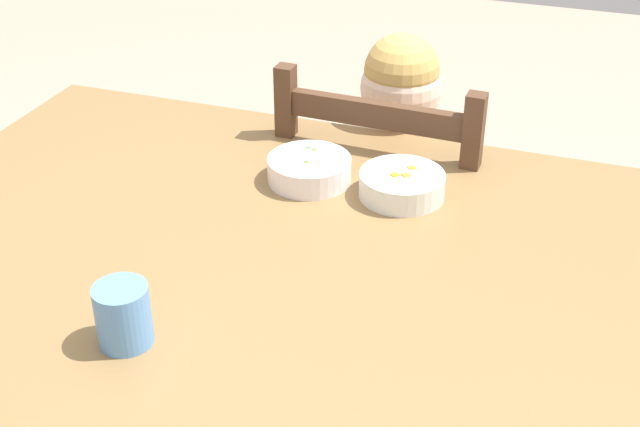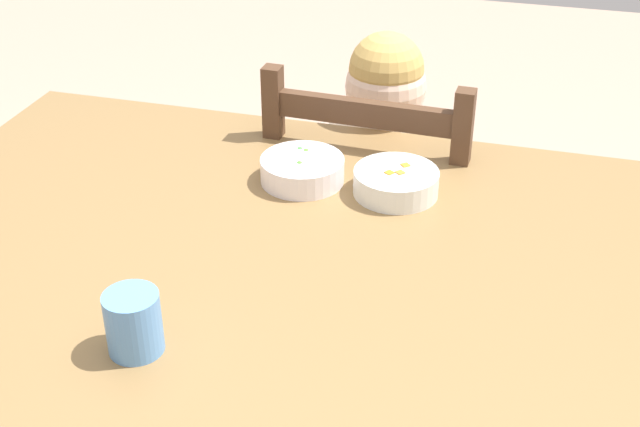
% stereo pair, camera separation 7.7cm
% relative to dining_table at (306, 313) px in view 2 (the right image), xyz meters
% --- Properties ---
extents(dining_table, '(1.51, 1.03, 0.78)m').
position_rel_dining_table_xyz_m(dining_table, '(0.00, 0.00, 0.00)').
color(dining_table, olive).
rests_on(dining_table, ground).
extents(dining_chair, '(0.44, 0.44, 0.93)m').
position_rel_dining_table_xyz_m(dining_chair, '(0.00, 0.56, -0.23)').
color(dining_chair, '#4D3321').
rests_on(dining_chair, ground).
extents(child_figure, '(0.32, 0.31, 0.96)m').
position_rel_dining_table_xyz_m(child_figure, '(0.01, 0.55, -0.05)').
color(child_figure, beige).
rests_on(child_figure, ground).
extents(bowl_of_peas, '(0.15, 0.15, 0.05)m').
position_rel_dining_table_xyz_m(bowl_of_peas, '(-0.08, 0.26, 0.12)').
color(bowl_of_peas, white).
rests_on(bowl_of_peas, dining_table).
extents(bowl_of_carrots, '(0.15, 0.15, 0.05)m').
position_rel_dining_table_xyz_m(bowl_of_carrots, '(0.09, 0.26, 0.12)').
color(bowl_of_carrots, white).
rests_on(bowl_of_carrots, dining_table).
extents(spoon, '(0.14, 0.03, 0.01)m').
position_rel_dining_table_xyz_m(spoon, '(0.06, 0.26, 0.10)').
color(spoon, silver).
rests_on(spoon, dining_table).
extents(drinking_cup, '(0.08, 0.08, 0.09)m').
position_rel_dining_table_xyz_m(drinking_cup, '(-0.17, -0.26, 0.14)').
color(drinking_cup, '#5B94D7').
rests_on(drinking_cup, dining_table).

